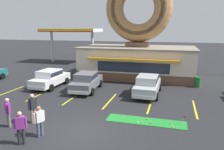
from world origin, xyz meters
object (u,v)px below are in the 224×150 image
at_px(car_grey, 86,81).
at_px(car_white, 50,78).
at_px(pedestrian_blue_sweater_man, 33,107).
at_px(pedestrian_leather_jacket_man, 8,111).
at_px(pedestrian_hooded_kid, 20,126).
at_px(golf_ball, 133,117).
at_px(putting_flag_pin, 184,118).
at_px(pedestrian_clipboard_woman, 39,120).
at_px(car_silver, 148,84).
at_px(trash_bin, 198,82).

xyz_separation_m(car_grey, car_white, (-3.68, 0.21, 0.00)).
bearing_deg(pedestrian_blue_sweater_man, pedestrian_leather_jacket_man, -140.37).
xyz_separation_m(car_grey, pedestrian_hooded_kid, (0.54, -9.28, 0.03)).
relative_size(car_white, pedestrian_leather_jacket_man, 2.79).
relative_size(pedestrian_blue_sweater_man, pedestrian_hooded_kid, 1.05).
xyz_separation_m(golf_ball, pedestrian_blue_sweater_man, (-5.40, -2.16, 0.90)).
bearing_deg(putting_flag_pin, pedestrian_blue_sweater_man, -166.89).
distance_m(putting_flag_pin, pedestrian_clipboard_woman, 7.70).
height_order(car_silver, pedestrian_leather_jacket_man, pedestrian_leather_jacket_man).
bearing_deg(golf_ball, pedestrian_leather_jacket_man, -155.02).
xyz_separation_m(putting_flag_pin, pedestrian_leather_jacket_man, (-9.26, -2.74, 0.47)).
distance_m(golf_ball, pedestrian_blue_sweater_man, 5.89).
bearing_deg(pedestrian_clipboard_woman, putting_flag_pin, 25.12).
bearing_deg(trash_bin, pedestrian_clipboard_woman, -125.01).
height_order(putting_flag_pin, pedestrian_hooded_kid, pedestrian_hooded_kid).
height_order(pedestrian_clipboard_woman, trash_bin, pedestrian_clipboard_woman).
bearing_deg(car_silver, trash_bin, 40.53).
bearing_deg(car_white, car_silver, -0.07).
height_order(car_silver, pedestrian_blue_sweater_man, pedestrian_blue_sweater_man).
bearing_deg(car_white, putting_flag_pin, -24.69).
xyz_separation_m(car_silver, pedestrian_clipboard_woman, (-4.32, -8.57, 0.01)).
bearing_deg(pedestrian_blue_sweater_man, golf_ball, 21.79).
distance_m(car_grey, pedestrian_leather_jacket_man, 7.97).
xyz_separation_m(golf_ball, pedestrian_leather_jacket_man, (-6.39, -2.98, 0.86)).
xyz_separation_m(putting_flag_pin, pedestrian_clipboard_woman, (-6.96, -3.26, 0.44)).
distance_m(car_grey, pedestrian_blue_sweater_man, 7.04).
height_order(putting_flag_pin, trash_bin, trash_bin).
xyz_separation_m(golf_ball, car_white, (-8.69, 5.09, 0.82)).
xyz_separation_m(pedestrian_blue_sweater_man, pedestrian_clipboard_woman, (1.32, -1.34, -0.07)).
bearing_deg(putting_flag_pin, trash_bin, 80.07).
xyz_separation_m(car_silver, pedestrian_blue_sweater_man, (-5.64, -7.24, 0.08)).
distance_m(pedestrian_hooded_kid, pedestrian_clipboard_woman, 0.99).
distance_m(car_grey, pedestrian_hooded_kid, 9.29).
distance_m(putting_flag_pin, pedestrian_blue_sweater_man, 8.51).
bearing_deg(pedestrian_hooded_kid, trash_bin, 55.72).
bearing_deg(pedestrian_clipboard_woman, car_silver, 63.24).
xyz_separation_m(pedestrian_blue_sweater_man, pedestrian_leather_jacket_man, (-0.99, -0.82, -0.04)).
relative_size(golf_ball, pedestrian_blue_sweater_man, 0.02).
bearing_deg(pedestrian_leather_jacket_man, pedestrian_clipboard_woman, -12.68).
distance_m(golf_ball, trash_bin, 9.74).
xyz_separation_m(golf_ball, pedestrian_clipboard_woman, (-4.08, -3.50, 0.83)).
height_order(putting_flag_pin, pedestrian_blue_sweater_man, pedestrian_blue_sweater_man).
xyz_separation_m(pedestrian_leather_jacket_man, pedestrian_clipboard_woman, (2.30, -0.52, -0.03)).
bearing_deg(car_silver, putting_flag_pin, -63.58).
height_order(car_grey, pedestrian_clipboard_woman, car_grey).
bearing_deg(pedestrian_blue_sweater_man, putting_flag_pin, 13.11).
relative_size(car_grey, trash_bin, 4.79).
bearing_deg(trash_bin, car_grey, -158.15).
xyz_separation_m(car_silver, trash_bin, (4.19, 3.59, -0.37)).
distance_m(car_silver, car_grey, 5.25).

